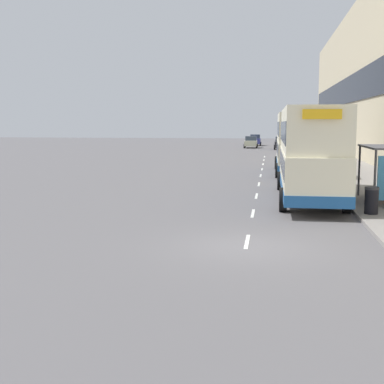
{
  "coord_description": "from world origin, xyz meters",
  "views": [
    {
      "loc": [
        0.68,
        -15.51,
        3.64
      ],
      "look_at": [
        -3.71,
        14.16,
        -0.26
      ],
      "focal_mm": 50.0,
      "sensor_mm": 36.0,
      "label": 1
    }
  ],
  "objects": [
    {
      "name": "pavement",
      "position": [
        6.5,
        38.5,
        0.07
      ],
      "size": [
        5.0,
        93.0,
        0.14
      ],
      "color": "gray",
      "rests_on": "ground_plane"
    },
    {
      "name": "double_decker_bus_ahead",
      "position": [
        2.41,
        23.6,
        2.29
      ],
      "size": [
        2.85,
        10.93,
        4.3
      ],
      "color": "beige",
      "rests_on": "ground_plane"
    },
    {
      "name": "car_2",
      "position": [
        -2.24,
        62.68,
        0.84
      ],
      "size": [
        1.95,
        3.87,
        1.69
      ],
      "rotation": [
        0.0,
        0.0,
        3.14
      ],
      "color": "#B7B799",
      "rests_on": "ground_plane"
    },
    {
      "name": "car_1",
      "position": [
        2.03,
        58.71,
        0.86
      ],
      "size": [
        1.94,
        4.46,
        1.74
      ],
      "color": "black",
      "rests_on": "ground_plane"
    },
    {
      "name": "litter_bin",
      "position": [
        4.55,
        5.66,
        0.67
      ],
      "size": [
        0.55,
        0.55,
        1.05
      ],
      "color": "black",
      "rests_on": "ground_plane"
    },
    {
      "name": "lane_mark_4",
      "position": [
        0.0,
        21.52,
        0.01
      ],
      "size": [
        0.12,
        2.0,
        0.01
      ],
      "color": "silver",
      "rests_on": "ground_plane"
    },
    {
      "name": "lane_mark_0",
      "position": [
        0.0,
        0.67,
        0.01
      ],
      "size": [
        0.12,
        2.0,
        0.01
      ],
      "color": "silver",
      "rests_on": "ground_plane"
    },
    {
      "name": "terrace_facade",
      "position": [
        10.49,
        38.5,
        8.01
      ],
      "size": [
        3.1,
        93.0,
        16.04
      ],
      "color": "#C6B793",
      "rests_on": "ground_plane"
    },
    {
      "name": "car_0",
      "position": [
        -1.87,
        70.91,
        0.87
      ],
      "size": [
        1.91,
        3.85,
        1.77
      ],
      "rotation": [
        0.0,
        0.0,
        3.14
      ],
      "color": "navy",
      "rests_on": "ground_plane"
    },
    {
      "name": "lane_mark_1",
      "position": [
        0.0,
        5.88,
        0.01
      ],
      "size": [
        0.12,
        2.0,
        0.01
      ],
      "color": "silver",
      "rests_on": "ground_plane"
    },
    {
      "name": "ground_plane",
      "position": [
        0.0,
        0.0,
        0.0
      ],
      "size": [
        220.0,
        220.0,
        0.0
      ],
      "primitive_type": "plane",
      "color": "#5B595B"
    },
    {
      "name": "lane_mark_6",
      "position": [
        0.0,
        31.94,
        0.01
      ],
      "size": [
        0.12,
        2.0,
        0.01
      ],
      "color": "silver",
      "rests_on": "ground_plane"
    },
    {
      "name": "lane_mark_7",
      "position": [
        0.0,
        37.16,
        0.01
      ],
      "size": [
        0.12,
        2.0,
        0.01
      ],
      "color": "silver",
      "rests_on": "ground_plane"
    },
    {
      "name": "lane_mark_5",
      "position": [
        0.0,
        26.73,
        0.01
      ],
      "size": [
        0.12,
        2.0,
        0.01
      ],
      "color": "silver",
      "rests_on": "ground_plane"
    },
    {
      "name": "lane_mark_2",
      "position": [
        0.0,
        11.09,
        0.01
      ],
      "size": [
        0.12,
        2.0,
        0.01
      ],
      "color": "silver",
      "rests_on": "ground_plane"
    },
    {
      "name": "lane_mark_3",
      "position": [
        0.0,
        16.31,
        0.01
      ],
      "size": [
        0.12,
        2.0,
        0.01
      ],
      "color": "silver",
      "rests_on": "ground_plane"
    },
    {
      "name": "lane_mark_8",
      "position": [
        0.0,
        42.37,
        0.01
      ],
      "size": [
        0.12,
        2.0,
        0.01
      ],
      "color": "silver",
      "rests_on": "ground_plane"
    },
    {
      "name": "double_decker_bus_near",
      "position": [
        2.47,
        10.01,
        2.29
      ],
      "size": [
        2.85,
        11.24,
        4.3
      ],
      "color": "beige",
      "rests_on": "ground_plane"
    }
  ]
}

